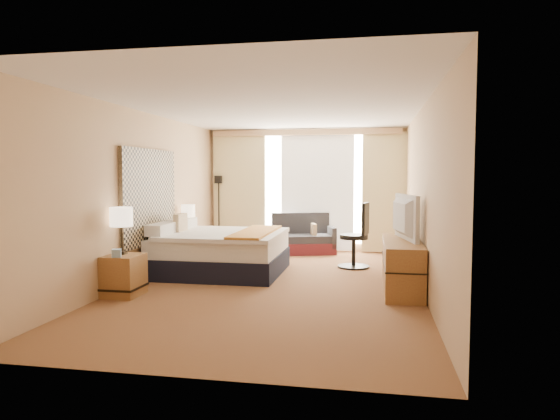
% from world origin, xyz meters
% --- Properties ---
extents(floor, '(4.20, 7.00, 0.02)m').
position_xyz_m(floor, '(0.00, 0.00, 0.00)').
color(floor, '#5A2819').
rests_on(floor, ground).
extents(ceiling, '(4.20, 7.00, 0.02)m').
position_xyz_m(ceiling, '(0.00, 0.00, 2.60)').
color(ceiling, silver).
rests_on(ceiling, wall_back).
extents(wall_back, '(4.20, 0.02, 2.60)m').
position_xyz_m(wall_back, '(0.00, 3.50, 1.30)').
color(wall_back, tan).
rests_on(wall_back, ground).
extents(wall_front, '(4.20, 0.02, 2.60)m').
position_xyz_m(wall_front, '(0.00, -3.50, 1.30)').
color(wall_front, tan).
rests_on(wall_front, ground).
extents(wall_left, '(0.02, 7.00, 2.60)m').
position_xyz_m(wall_left, '(-2.10, 0.00, 1.30)').
color(wall_left, tan).
rests_on(wall_left, ground).
extents(wall_right, '(0.02, 7.00, 2.60)m').
position_xyz_m(wall_right, '(2.10, 0.00, 1.30)').
color(wall_right, tan).
rests_on(wall_right, ground).
extents(headboard, '(0.06, 1.85, 1.50)m').
position_xyz_m(headboard, '(-2.06, 0.20, 1.28)').
color(headboard, black).
rests_on(headboard, wall_left).
extents(nightstand_left, '(0.45, 0.52, 0.55)m').
position_xyz_m(nightstand_left, '(-1.87, -1.05, 0.28)').
color(nightstand_left, olive).
rests_on(nightstand_left, floor).
extents(nightstand_right, '(0.45, 0.52, 0.55)m').
position_xyz_m(nightstand_right, '(-1.87, 1.45, 0.28)').
color(nightstand_right, olive).
rests_on(nightstand_right, floor).
extents(media_dresser, '(0.50, 1.80, 0.70)m').
position_xyz_m(media_dresser, '(1.83, 0.00, 0.35)').
color(media_dresser, olive).
rests_on(media_dresser, floor).
extents(window, '(2.30, 0.02, 2.30)m').
position_xyz_m(window, '(0.25, 3.47, 1.32)').
color(window, white).
rests_on(window, wall_back).
extents(curtains, '(4.12, 0.19, 2.56)m').
position_xyz_m(curtains, '(-0.00, 3.39, 1.41)').
color(curtains, '#FAECB0').
rests_on(curtains, floor).
extents(bed, '(2.01, 1.84, 0.98)m').
position_xyz_m(bed, '(-1.06, 0.69, 0.36)').
color(bed, black).
rests_on(bed, floor).
extents(loveseat, '(1.46, 1.04, 0.82)m').
position_xyz_m(loveseat, '(-0.02, 3.04, 0.27)').
color(loveseat, '#52171D').
rests_on(loveseat, floor).
extents(floor_lamp, '(0.20, 0.20, 1.61)m').
position_xyz_m(floor_lamp, '(-1.90, 3.30, 1.14)').
color(floor_lamp, black).
rests_on(floor_lamp, floor).
extents(desk_chair, '(0.56, 0.56, 1.14)m').
position_xyz_m(desk_chair, '(1.16, 1.56, 0.51)').
color(desk_chair, black).
rests_on(desk_chair, floor).
extents(lamp_left, '(0.30, 0.30, 0.64)m').
position_xyz_m(lamp_left, '(-1.92, -0.99, 1.04)').
color(lamp_left, black).
rests_on(lamp_left, nightstand_left).
extents(lamp_right, '(0.25, 0.25, 0.53)m').
position_xyz_m(lamp_right, '(-1.91, 1.47, 0.96)').
color(lamp_right, black).
rests_on(lamp_right, nightstand_right).
extents(tissue_box, '(0.15, 0.15, 0.11)m').
position_xyz_m(tissue_box, '(-1.87, -1.23, 0.60)').
color(tissue_box, '#8FB7DD').
rests_on(tissue_box, nightstand_left).
extents(telephone, '(0.22, 0.19, 0.07)m').
position_xyz_m(telephone, '(-1.73, 1.38, 0.59)').
color(telephone, black).
rests_on(telephone, nightstand_right).
extents(television, '(0.36, 1.12, 0.64)m').
position_xyz_m(television, '(1.78, 0.12, 1.02)').
color(television, black).
rests_on(television, media_dresser).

